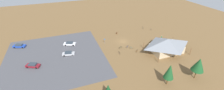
# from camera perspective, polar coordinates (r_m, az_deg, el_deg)

# --- Properties ---
(ground) EXTENTS (160.00, 160.00, 0.00)m
(ground) POSITION_cam_1_polar(r_m,az_deg,el_deg) (65.39, 4.08, 1.30)
(ground) COLOR brown
(ground) RESTS_ON ground
(parking_lot_asphalt) EXTENTS (34.24, 35.62, 0.05)m
(parking_lot_asphalt) POSITION_cam_1_polar(r_m,az_deg,el_deg) (58.79, -20.50, -4.22)
(parking_lot_asphalt) COLOR #4C4C51
(parking_lot_asphalt) RESTS_ON ground
(bike_pavilion) EXTENTS (14.20, 10.23, 5.32)m
(bike_pavilion) POSITION_cam_1_polar(r_m,az_deg,el_deg) (60.37, 19.86, 0.18)
(bike_pavilion) COLOR #C6B28E
(bike_pavilion) RESTS_ON ground
(trash_bin) EXTENTS (0.60, 0.60, 0.90)m
(trash_bin) POSITION_cam_1_polar(r_m,az_deg,el_deg) (71.74, 1.78, 4.45)
(trash_bin) COLOR brown
(trash_bin) RESTS_ON ground
(lot_sign) EXTENTS (0.56, 0.08, 2.20)m
(lot_sign) POSITION_cam_1_polar(r_m,az_deg,el_deg) (63.18, -2.75, 1.72)
(lot_sign) COLOR #99999E
(lot_sign) RESTS_ON ground
(pine_west) EXTENTS (2.74, 2.74, 6.78)m
(pine_west) POSITION_cam_1_polar(r_m,az_deg,el_deg) (44.26, 20.67, -9.22)
(pine_west) COLOR brown
(pine_west) RESTS_ON ground
(pine_far_east) EXTENTS (3.49, 3.49, 6.93)m
(pine_far_east) POSITION_cam_1_polar(r_m,az_deg,el_deg) (49.75, 29.64, -6.37)
(pine_far_east) COLOR brown
(pine_far_east) RESTS_ON ground
(bicycle_white_mid_cluster) EXTENTS (1.14, 1.38, 0.85)m
(bicycle_white_mid_cluster) POSITION_cam_1_polar(r_m,az_deg,el_deg) (78.34, 14.31, 5.72)
(bicycle_white_mid_cluster) COLOR black
(bicycle_white_mid_cluster) RESTS_ON ground
(bicycle_purple_yard_right) EXTENTS (0.48, 1.70, 0.79)m
(bicycle_purple_yard_right) POSITION_cam_1_polar(r_m,az_deg,el_deg) (56.89, 2.72, -2.92)
(bicycle_purple_yard_right) COLOR black
(bicycle_purple_yard_right) RESTS_ON ground
(bicycle_teal_lone_west) EXTENTS (1.48, 0.91, 0.87)m
(bicycle_teal_lone_west) POSITION_cam_1_polar(r_m,az_deg,el_deg) (60.40, 7.28, -1.04)
(bicycle_teal_lone_west) COLOR black
(bicycle_teal_lone_west) RESTS_ON ground
(bicycle_silver_trailside) EXTENTS (0.75, 1.59, 0.80)m
(bicycle_silver_trailside) POSITION_cam_1_polar(r_m,az_deg,el_deg) (79.21, 11.44, 6.30)
(bicycle_silver_trailside) COLOR black
(bicycle_silver_trailside) RESTS_ON ground
(bicycle_blue_yard_center) EXTENTS (1.52, 1.03, 0.82)m
(bicycle_blue_yard_center) POSITION_cam_1_polar(r_m,az_deg,el_deg) (60.89, 5.68, -0.67)
(bicycle_blue_yard_center) COLOR black
(bicycle_blue_yard_center) RESTS_ON ground
(bicycle_orange_front_row) EXTENTS (1.35, 1.25, 0.91)m
(bicycle_orange_front_row) POSITION_cam_1_polar(r_m,az_deg,el_deg) (58.56, 9.24, -2.24)
(bicycle_orange_front_row) COLOR black
(bicycle_orange_front_row) RESTS_ON ground
(bicycle_green_yard_left) EXTENTS (1.66, 0.63, 0.87)m
(bicycle_green_yard_left) POSITION_cam_1_polar(r_m,az_deg,el_deg) (60.20, 3.15, -0.94)
(bicycle_green_yard_left) COLOR black
(bicycle_green_yard_left) RESTS_ON ground
(car_maroon_far_end) EXTENTS (4.71, 3.47, 1.32)m
(car_maroon_far_end) POSITION_cam_1_polar(r_m,az_deg,el_deg) (56.21, -27.43, -6.73)
(car_maroon_far_end) COLOR maroon
(car_maroon_far_end) RESTS_ON parking_lot_asphalt
(car_white_end_stall) EXTENTS (5.05, 3.44, 1.34)m
(car_white_end_stall) POSITION_cam_1_polar(r_m,az_deg,el_deg) (64.50, -15.50, 0.52)
(car_white_end_stall) COLOR white
(car_white_end_stall) RESTS_ON parking_lot_asphalt
(car_silver_inner_stall) EXTENTS (4.60, 2.68, 1.34)m
(car_silver_inner_stall) POSITION_cam_1_polar(r_m,az_deg,el_deg) (58.03, -15.93, -3.04)
(car_silver_inner_stall) COLOR #BCBCC1
(car_silver_inner_stall) RESTS_ON parking_lot_asphalt
(car_blue_second_row) EXTENTS (4.97, 3.27, 1.30)m
(car_blue_second_row) POSITION_cam_1_polar(r_m,az_deg,el_deg) (70.95, -31.29, -0.25)
(car_blue_second_row) COLOR #1E42B2
(car_blue_second_row) RESTS_ON parking_lot_asphalt
(visitor_near_lot) EXTENTS (0.40, 0.39, 1.62)m
(visitor_near_lot) POSITION_cam_1_polar(r_m,az_deg,el_deg) (70.29, 17.97, 2.73)
(visitor_near_lot) COLOR #2D3347
(visitor_near_lot) RESTS_ON ground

